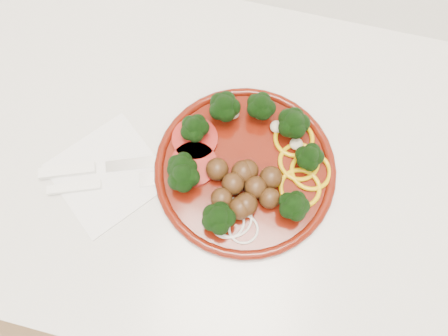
% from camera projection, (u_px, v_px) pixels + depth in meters
% --- Properties ---
extents(counter, '(2.40, 0.60, 0.90)m').
position_uv_depth(counter, '(275.00, 236.00, 1.08)').
color(counter, beige).
rests_on(counter, ground).
extents(plate, '(0.27, 0.27, 0.06)m').
position_uv_depth(plate, '(243.00, 164.00, 0.64)').
color(plate, '#4F1006').
rests_on(plate, counter).
extents(napkin, '(0.20, 0.20, 0.00)m').
position_uv_depth(napkin, '(108.00, 174.00, 0.66)').
color(napkin, white).
rests_on(napkin, counter).
extents(knife, '(0.20, 0.09, 0.01)m').
position_uv_depth(knife, '(91.00, 168.00, 0.66)').
color(knife, silver).
rests_on(knife, napkin).
extents(fork, '(0.18, 0.08, 0.01)m').
position_uv_depth(fork, '(89.00, 186.00, 0.65)').
color(fork, white).
rests_on(fork, napkin).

